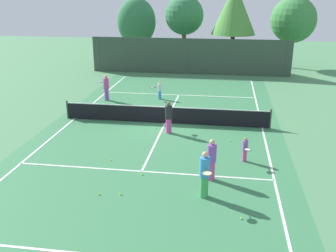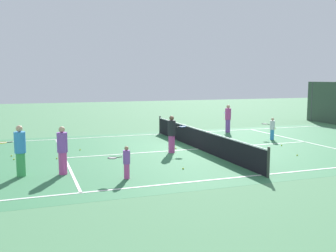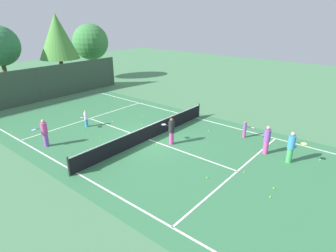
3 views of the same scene
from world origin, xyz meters
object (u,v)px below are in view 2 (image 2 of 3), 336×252
at_px(tennis_ball_9, 282,145).
at_px(tennis_ball_11, 229,140).
at_px(tennis_ball_4, 14,159).
at_px(tennis_ball_8, 11,156).
at_px(player_3, 126,162).
at_px(player_2, 172,134).
at_px(tennis_ball_3, 275,128).
at_px(player_0, 272,128).
at_px(ball_crate, 195,139).
at_px(tennis_ball_7, 183,168).
at_px(tennis_ball_0, 297,155).
at_px(tennis_ball_6, 57,158).
at_px(player_5, 62,150).
at_px(tennis_ball_12, 255,151).
at_px(tennis_ball_2, 80,150).
at_px(player_4, 20,150).
at_px(player_1, 228,118).
at_px(tennis_ball_5, 176,148).

relative_size(tennis_ball_9, tennis_ball_11, 1.00).
bearing_deg(tennis_ball_4, tennis_ball_8, -170.72).
height_order(player_3, tennis_ball_9, player_3).
xyz_separation_m(player_2, tennis_ball_9, (0.21, 5.97, -0.87)).
bearing_deg(tennis_ball_4, tennis_ball_3, 106.18).
height_order(player_0, ball_crate, player_0).
bearing_deg(tennis_ball_7, tennis_ball_11, 137.89).
bearing_deg(tennis_ball_9, player_0, 159.70).
relative_size(tennis_ball_0, tennis_ball_6, 1.00).
height_order(player_5, tennis_ball_12, player_5).
bearing_deg(player_5, tennis_ball_11, 116.88).
xyz_separation_m(player_3, player_5, (-1.41, -1.99, 0.30)).
distance_m(tennis_ball_8, tennis_ball_12, 11.14).
distance_m(tennis_ball_6, tennis_ball_11, 9.61).
xyz_separation_m(tennis_ball_2, tennis_ball_9, (2.26, 9.95, 0.00)).
xyz_separation_m(player_4, tennis_ball_2, (-4.36, 2.61, -0.91)).
bearing_deg(ball_crate, player_3, -40.46).
relative_size(tennis_ball_8, tennis_ball_9, 1.00).
relative_size(player_3, tennis_ball_6, 17.36).
distance_m(ball_crate, tennis_ball_7, 6.44).
relative_size(player_5, tennis_ball_8, 26.56).
height_order(tennis_ball_8, tennis_ball_12, same).
bearing_deg(player_0, player_3, -60.42).
bearing_deg(tennis_ball_12, player_1, 162.14).
bearing_deg(player_2, tennis_ball_6, -93.86).
bearing_deg(tennis_ball_6, player_3, 25.36).
distance_m(player_3, tennis_ball_0, 8.32).
height_order(player_4, tennis_ball_12, player_4).
bearing_deg(tennis_ball_0, tennis_ball_2, -117.44).
bearing_deg(tennis_ball_8, tennis_ball_7, 52.18).
relative_size(player_4, player_5, 1.04).
height_order(ball_crate, tennis_ball_11, ball_crate).
bearing_deg(tennis_ball_3, tennis_ball_4, -73.82).
relative_size(player_0, tennis_ball_6, 18.99).
distance_m(player_2, tennis_ball_11, 4.88).
bearing_deg(tennis_ball_9, player_1, -178.34).
bearing_deg(player_4, tennis_ball_6, 152.22).
height_order(tennis_ball_4, tennis_ball_8, same).
bearing_deg(player_1, tennis_ball_4, -70.78).
bearing_deg(player_4, tennis_ball_12, 96.31).
distance_m(ball_crate, tennis_ball_12, 3.89).
bearing_deg(tennis_ball_12, tennis_ball_6, -99.65).
height_order(player_4, tennis_ball_0, player_4).
bearing_deg(player_5, tennis_ball_7, 80.02).
bearing_deg(player_3, tennis_ball_8, -144.85).
xyz_separation_m(tennis_ball_2, tennis_ball_6, (1.70, -1.20, 0.00)).
height_order(tennis_ball_4, tennis_ball_7, same).
xyz_separation_m(tennis_ball_0, tennis_ball_12, (-1.46, -1.29, 0.00)).
bearing_deg(player_4, tennis_ball_5, 113.88).
relative_size(player_1, tennis_ball_3, 26.97).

